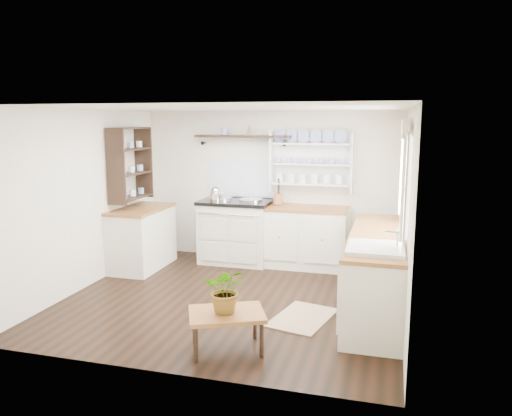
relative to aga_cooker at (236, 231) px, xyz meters
The scene contains 19 objects.
floor 1.71m from the aga_cooker, 73.70° to the right, with size 4.00×3.80×0.01m, color black.
wall_back 0.87m from the aga_cooker, 35.75° to the left, with size 4.00×0.02×2.30m, color beige.
wall_right 2.99m from the aga_cooker, 32.55° to the right, with size 0.02×3.80×2.30m, color beige.
wall_left 2.30m from the aga_cooker, 134.47° to the right, with size 0.02×3.80×2.30m, color beige.
ceiling 2.44m from the aga_cooker, 73.70° to the right, with size 4.00×3.80×0.01m, color white.
window 2.99m from the aga_cooker, 30.52° to the right, with size 0.08×1.55×1.22m.
aga_cooker is the anchor object (origin of this frame).
back_cabinets 1.06m from the aga_cooker, ahead, with size 1.27×0.63×0.90m.
right_cabinets 2.61m from the aga_cooker, 34.25° to the right, with size 0.62×2.43×0.90m.
belfast_sink 3.11m from the aga_cooker, 45.79° to the right, with size 0.55×0.60×0.45m.
left_cabinets 1.41m from the aga_cooker, 151.65° to the right, with size 0.62×1.13×0.90m.
plate_rack 1.57m from the aga_cooker, 14.84° to the left, with size 1.20×0.22×0.90m.
high_shelf 1.44m from the aga_cooker, 74.16° to the left, with size 1.50×0.29×0.16m.
left_shelving 1.87m from the aga_cooker, 154.13° to the right, with size 0.28×0.80×1.05m, color black.
kettle 0.64m from the aga_cooker, 156.85° to the right, with size 0.20×0.20×0.24m, color silver, non-canonical shape.
utensil_crock 0.82m from the aga_cooker, ahead, with size 0.14×0.14×0.16m, color #A25C3B.
center_table 3.03m from the aga_cooker, 73.95° to the right, with size 0.85×0.75×0.38m.
potted_plant 3.03m from the aga_cooker, 73.95° to the right, with size 0.40×0.35×0.44m, color #3F7233.
floor_rug 2.45m from the aga_cooker, 54.48° to the right, with size 0.55×0.85×0.02m, color olive.
Camera 1 is at (1.83, -5.56, 2.17)m, focal length 35.00 mm.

